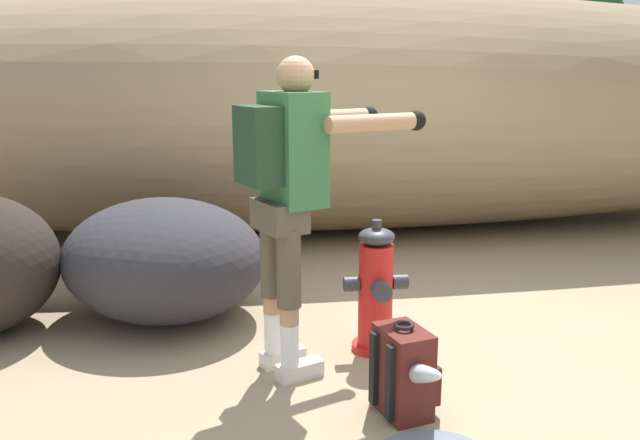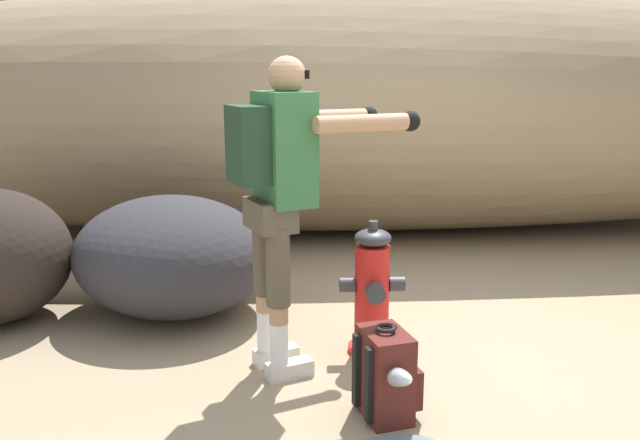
{
  "view_description": "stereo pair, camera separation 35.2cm",
  "coord_description": "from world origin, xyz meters",
  "px_view_note": "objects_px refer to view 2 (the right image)",
  "views": [
    {
      "loc": [
        -1.09,
        -3.58,
        1.67
      ],
      "look_at": [
        -0.54,
        0.37,
        0.75
      ],
      "focal_mm": 36.92,
      "sensor_mm": 36.0,
      "label": 1
    },
    {
      "loc": [
        -0.74,
        -3.61,
        1.67
      ],
      "look_at": [
        -0.54,
        0.37,
        0.75
      ],
      "focal_mm": 36.92,
      "sensor_mm": 36.0,
      "label": 2
    }
  ],
  "objects_px": {
    "fire_hydrant": "(372,293)",
    "boulder_mid": "(172,255)",
    "spare_backpack": "(386,375)",
    "utility_worker": "(283,178)"
  },
  "relations": [
    {
      "from": "spare_backpack",
      "to": "boulder_mid",
      "type": "height_order",
      "value": "boulder_mid"
    },
    {
      "from": "fire_hydrant",
      "to": "boulder_mid",
      "type": "distance_m",
      "value": 1.5
    },
    {
      "from": "fire_hydrant",
      "to": "utility_worker",
      "type": "xyz_separation_m",
      "value": [
        -0.52,
        -0.21,
        0.73
      ]
    },
    {
      "from": "fire_hydrant",
      "to": "boulder_mid",
      "type": "bearing_deg",
      "value": 150.02
    },
    {
      "from": "fire_hydrant",
      "to": "utility_worker",
      "type": "height_order",
      "value": "utility_worker"
    },
    {
      "from": "utility_worker",
      "to": "boulder_mid",
      "type": "relative_size",
      "value": 1.22
    },
    {
      "from": "utility_worker",
      "to": "spare_backpack",
      "type": "xyz_separation_m",
      "value": [
        0.49,
        -0.54,
        -0.88
      ]
    },
    {
      "from": "fire_hydrant",
      "to": "spare_backpack",
      "type": "distance_m",
      "value": 0.77
    },
    {
      "from": "utility_worker",
      "to": "boulder_mid",
      "type": "bearing_deg",
      "value": 106.14
    },
    {
      "from": "spare_backpack",
      "to": "boulder_mid",
      "type": "xyz_separation_m",
      "value": [
        -1.28,
        1.5,
        0.19
      ]
    }
  ]
}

